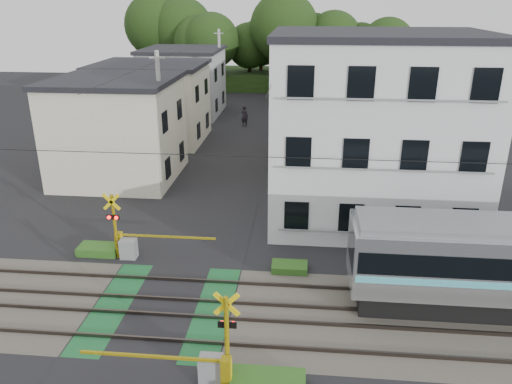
# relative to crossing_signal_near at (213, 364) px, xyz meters

# --- Properties ---
(ground) EXTENTS (120.00, 120.00, 0.00)m
(ground) POSITION_rel_crossing_signal_near_xyz_m (-2.59, 3.65, -0.71)
(ground) COLOR black
(track_bed) EXTENTS (120.00, 120.00, 0.14)m
(track_bed) POSITION_rel_crossing_signal_near_xyz_m (-2.59, 3.65, -0.67)
(track_bed) COLOR #47423A
(track_bed) RESTS_ON ground
(crossing_signal_near) EXTENTS (4.74, 0.65, 3.09)m
(crossing_signal_near) POSITION_rel_crossing_signal_near_xyz_m (0.00, 0.00, 0.00)
(crossing_signal_near) COLOR yellow
(crossing_signal_near) RESTS_ON ground
(crossing_signal_far) EXTENTS (4.74, 0.65, 3.09)m
(crossing_signal_far) POSITION_rel_crossing_signal_near_xyz_m (-5.17, 7.31, 0.00)
(crossing_signal_far) COLOR yellow
(crossing_signal_far) RESTS_ON ground
(apartment_block) EXTENTS (10.20, 8.36, 9.30)m
(apartment_block) POSITION_rel_crossing_signal_near_xyz_m (5.91, 13.15, 3.94)
(apartment_block) COLOR white
(apartment_block) RESTS_ON ground
(houses_row) EXTENTS (22.07, 31.35, 6.80)m
(houses_row) POSITION_rel_crossing_signal_near_xyz_m (-2.33, 29.57, 2.53)
(houses_row) COLOR beige
(houses_row) RESTS_ON ground
(tree_hill) EXTENTS (40.00, 12.97, 11.57)m
(tree_hill) POSITION_rel_crossing_signal_near_xyz_m (-4.00, 52.14, 4.72)
(tree_hill) COLOR #1E3612
(tree_hill) RESTS_ON ground
(catenary) EXTENTS (60.00, 5.04, 7.00)m
(catenary) POSITION_rel_crossing_signal_near_xyz_m (3.41, 3.69, 2.98)
(catenary) COLOR #2D2D33
(catenary) RESTS_ON ground
(utility_poles) EXTENTS (7.90, 42.00, 8.00)m
(utility_poles) POSITION_rel_crossing_signal_near_xyz_m (-3.64, 26.66, 3.37)
(utility_poles) COLOR #A5A5A0
(utility_poles) RESTS_ON ground
(pedestrian) EXTENTS (0.80, 0.69, 1.87)m
(pedestrian) POSITION_rel_crossing_signal_near_xyz_m (-2.88, 31.97, 0.22)
(pedestrian) COLOR black
(pedestrian) RESTS_ON ground
(weed_patches) EXTENTS (10.25, 8.80, 0.40)m
(weed_patches) POSITION_rel_crossing_signal_near_xyz_m (-0.83, 3.56, -0.53)
(weed_patches) COLOR #2D5E1E
(weed_patches) RESTS_ON ground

